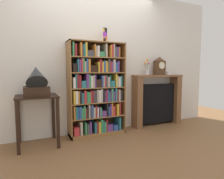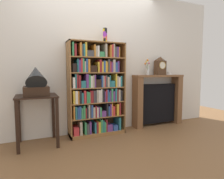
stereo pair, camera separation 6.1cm
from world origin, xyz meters
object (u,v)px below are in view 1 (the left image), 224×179
at_px(cup_stack, 105,36).
at_px(fireplace_mantel, 157,100).
at_px(teacup_with_saucer, 168,74).
at_px(side_table_left, 37,108).
at_px(bookshelf, 96,91).
at_px(gramophone, 36,81).
at_px(mantel_clock, 160,66).
at_px(flower_vase, 147,68).

relative_size(cup_stack, fireplace_mantel, 0.23).
bearing_deg(teacup_with_saucer, side_table_left, -176.76).
bearing_deg(bookshelf, gramophone, -170.13).
relative_size(bookshelf, mantel_clock, 4.37).
bearing_deg(mantel_clock, cup_stack, -179.85).
bearing_deg(side_table_left, teacup_with_saucer, 3.24).
distance_m(gramophone, mantel_clock, 2.36).
height_order(bookshelf, teacup_with_saucer, bookshelf).
xyz_separation_m(fireplace_mantel, mantel_clock, (0.03, -0.02, 0.71)).
relative_size(bookshelf, gramophone, 3.08).
height_order(cup_stack, mantel_clock, cup_stack).
bearing_deg(flower_vase, cup_stack, -179.94).
xyz_separation_m(side_table_left, mantel_clock, (2.34, 0.14, 0.64)).
relative_size(bookshelf, cup_stack, 6.23).
distance_m(fireplace_mantel, teacup_with_saucer, 0.61).
distance_m(mantel_clock, flower_vase, 0.30).
xyz_separation_m(side_table_left, teacup_with_saucer, (2.58, 0.15, 0.49)).
bearing_deg(fireplace_mantel, bookshelf, -177.10).
height_order(mantel_clock, teacup_with_saucer, mantel_clock).
height_order(cup_stack, gramophone, cup_stack).
distance_m(cup_stack, side_table_left, 1.63).
relative_size(mantel_clock, teacup_with_saucer, 2.56).
height_order(gramophone, flower_vase, flower_vase).
height_order(bookshelf, gramophone, bookshelf).
bearing_deg(flower_vase, mantel_clock, 0.43).
distance_m(bookshelf, flower_vase, 1.16).
relative_size(bookshelf, teacup_with_saucer, 11.18).
relative_size(gramophone, mantel_clock, 1.42).
height_order(bookshelf, side_table_left, bookshelf).
bearing_deg(bookshelf, teacup_with_saucer, 1.69).
relative_size(gramophone, flower_vase, 1.69).
bearing_deg(gramophone, fireplace_mantel, 5.82).
relative_size(flower_vase, teacup_with_saucer, 2.15).
relative_size(side_table_left, gramophone, 1.45).
xyz_separation_m(gramophone, flower_vase, (2.04, 0.21, 0.22)).
height_order(gramophone, fireplace_mantel, gramophone).
xyz_separation_m(flower_vase, teacup_with_saucer, (0.54, 0.01, -0.12)).
xyz_separation_m(mantel_clock, teacup_with_saucer, (0.24, 0.00, -0.16)).
height_order(fireplace_mantel, teacup_with_saucer, teacup_with_saucer).
height_order(cup_stack, flower_vase, cup_stack).
distance_m(fireplace_mantel, mantel_clock, 0.71).
bearing_deg(fireplace_mantel, gramophone, -174.18).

